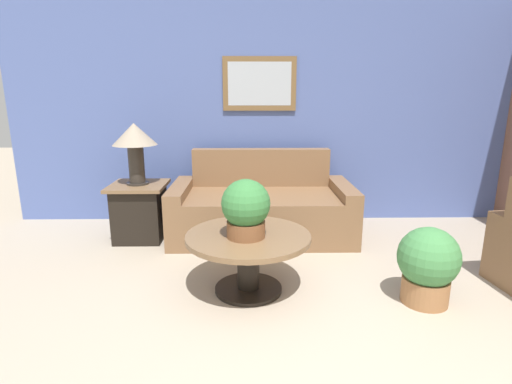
% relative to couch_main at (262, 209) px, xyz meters
% --- Properties ---
extents(wall_back, '(6.90, 0.09, 2.60)m').
position_rel_couch_main_xyz_m(wall_back, '(0.49, 0.62, 1.01)').
color(wall_back, '#5166A8').
rests_on(wall_back, ground_plane).
extents(couch_main, '(1.93, 0.98, 0.91)m').
position_rel_couch_main_xyz_m(couch_main, '(0.00, 0.00, 0.00)').
color(couch_main, brown).
rests_on(couch_main, ground_plane).
extents(coffee_table, '(0.97, 0.97, 0.47)m').
position_rel_couch_main_xyz_m(coffee_table, '(-0.14, -1.28, 0.05)').
color(coffee_table, black).
rests_on(coffee_table, ground_plane).
extents(side_table, '(0.57, 0.57, 0.60)m').
position_rel_couch_main_xyz_m(side_table, '(-1.30, -0.09, 0.01)').
color(side_table, black).
rests_on(side_table, ground_plane).
extents(table_lamp, '(0.45, 0.45, 0.63)m').
position_rel_couch_main_xyz_m(table_lamp, '(-1.30, -0.09, 0.76)').
color(table_lamp, '#2D2823').
rests_on(table_lamp, side_table).
extents(potted_plant_on_table, '(0.37, 0.37, 0.44)m').
position_rel_couch_main_xyz_m(potted_plant_on_table, '(-0.16, -1.33, 0.40)').
color(potted_plant_on_table, brown).
rests_on(potted_plant_on_table, coffee_table).
extents(potted_plant_floor, '(0.45, 0.45, 0.59)m').
position_rel_couch_main_xyz_m(potted_plant_floor, '(1.18, -1.48, 0.01)').
color(potted_plant_floor, '#9E6B42').
rests_on(potted_plant_floor, ground_plane).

